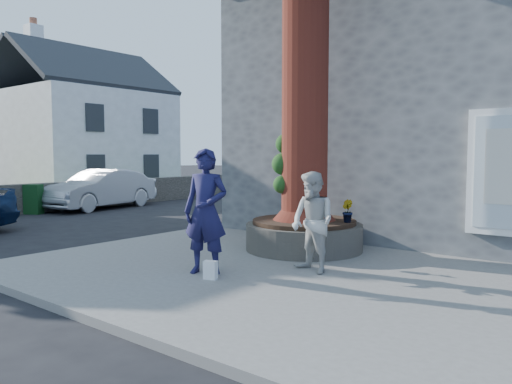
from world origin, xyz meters
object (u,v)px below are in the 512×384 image
Objects in this scene: a_board_sign at (33,199)px; planter at (304,235)px; car_silver at (101,189)px; man at (206,211)px; woman at (313,222)px.

planter is at bearing -30.21° from a_board_sign.
car_silver is at bearing 53.37° from a_board_sign.
planter is at bearing 68.47° from man.
car_silver is at bearing 177.35° from woman.
planter is at bearing 143.61° from woman.
woman reaches higher than planter.
planter is 2.73m from man.
man reaches higher than planter.
planter is 10.90m from a_board_sign.
man reaches higher than woman.
woman is (1.27, 1.14, -0.18)m from man.
woman is 1.62× the size of a_board_sign.
car_silver is (-10.60, 2.55, 0.31)m from planter.
woman is 12.16m from a_board_sign.
woman reaches higher than a_board_sign.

